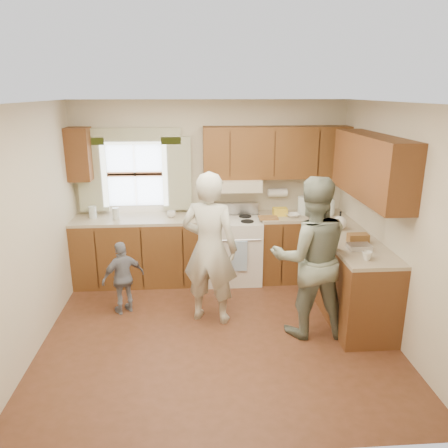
{
  "coord_description": "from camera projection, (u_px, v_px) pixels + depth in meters",
  "views": [
    {
      "loc": [
        -0.23,
        -4.36,
        2.61
      ],
      "look_at": [
        0.1,
        0.4,
        1.15
      ],
      "focal_mm": 35.0,
      "sensor_mm": 36.0,
      "label": 1
    }
  ],
  "objects": [
    {
      "name": "room",
      "position": [
        217.0,
        226.0,
        4.57
      ],
      "size": [
        3.8,
        3.8,
        3.8
      ],
      "color": "#4E2C18",
      "rests_on": "ground"
    },
    {
      "name": "kitchen_fixtures",
      "position": [
        259.0,
        231.0,
        5.76
      ],
      "size": [
        3.8,
        2.25,
        2.15
      ],
      "color": "#45250E",
      "rests_on": "ground"
    },
    {
      "name": "stove",
      "position": [
        233.0,
        248.0,
        6.19
      ],
      "size": [
        0.76,
        0.67,
        1.07
      ],
      "color": "silver",
      "rests_on": "ground"
    },
    {
      "name": "woman_left",
      "position": [
        210.0,
        249.0,
        4.96
      ],
      "size": [
        0.75,
        0.61,
        1.78
      ],
      "primitive_type": "imported",
      "rotation": [
        0.0,
        0.0,
        2.81
      ],
      "color": "beige",
      "rests_on": "ground"
    },
    {
      "name": "woman_right",
      "position": [
        310.0,
        258.0,
        4.69
      ],
      "size": [
        0.87,
        0.68,
        1.78
      ],
      "primitive_type": "imported",
      "rotation": [
        0.0,
        0.0,
        3.13
      ],
      "color": "#223829",
      "rests_on": "ground"
    },
    {
      "name": "child",
      "position": [
        123.0,
        278.0,
        5.25
      ],
      "size": [
        0.57,
        0.47,
        0.91
      ],
      "primitive_type": "imported",
      "rotation": [
        0.0,
        0.0,
        3.69
      ],
      "color": "gray",
      "rests_on": "ground"
    }
  ]
}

